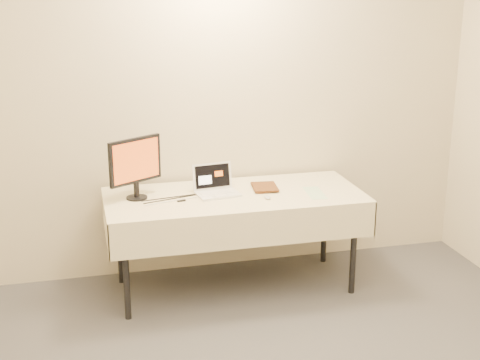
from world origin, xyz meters
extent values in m
cube|color=beige|center=(0.00, 2.50, 1.35)|extent=(4.00, 0.10, 2.70)
cylinder|color=black|center=(-0.82, 1.75, 0.34)|extent=(0.04, 0.04, 0.69)
cylinder|color=black|center=(0.82, 1.75, 0.34)|extent=(0.04, 0.04, 0.69)
cylinder|color=black|center=(-0.82, 2.34, 0.34)|extent=(0.04, 0.04, 0.69)
cylinder|color=black|center=(0.82, 2.34, 0.34)|extent=(0.04, 0.04, 0.69)
cube|color=gray|center=(0.00, 2.04, 0.71)|extent=(1.80, 0.75, 0.04)
cube|color=beige|center=(0.00, 2.04, 0.73)|extent=(1.86, 0.81, 0.01)
cube|color=beige|center=(0.00, 1.64, 0.60)|extent=(1.86, 0.01, 0.25)
cube|color=beige|center=(0.00, 2.45, 0.60)|extent=(1.86, 0.01, 0.25)
cube|color=beige|center=(-0.93, 2.04, 0.60)|extent=(0.01, 0.81, 0.25)
cube|color=beige|center=(0.93, 2.04, 0.60)|extent=(0.01, 0.81, 0.25)
cube|color=white|center=(-0.12, 2.05, 0.75)|extent=(0.32, 0.25, 0.02)
cube|color=white|center=(-0.14, 2.17, 0.85)|extent=(0.30, 0.08, 0.19)
cube|color=black|center=(-0.14, 2.17, 0.85)|extent=(0.26, 0.07, 0.16)
cylinder|color=black|center=(-0.69, 2.12, 0.74)|extent=(0.21, 0.21, 0.01)
cube|color=black|center=(-0.69, 2.12, 0.80)|extent=(0.04, 0.03, 0.11)
cube|color=black|center=(-0.69, 2.12, 1.02)|extent=(0.38, 0.25, 0.32)
cube|color=#DB5919|center=(-0.69, 2.12, 1.02)|extent=(0.33, 0.20, 0.28)
imported|color=brown|center=(0.16, 2.12, 0.86)|extent=(0.18, 0.04, 0.24)
cube|color=black|center=(-0.02, 2.30, 0.76)|extent=(0.12, 0.08, 0.04)
cube|color=#FF150C|center=(-0.03, 2.28, 0.76)|extent=(0.07, 0.03, 0.02)
ellipsoid|color=silver|center=(0.20, 1.89, 0.75)|extent=(0.05, 0.09, 0.02)
cube|color=#BBE0B2|center=(0.58, 1.93, 0.74)|extent=(0.15, 0.31, 0.00)
cube|color=black|center=(-0.40, 1.98, 0.74)|extent=(0.06, 0.03, 0.01)
camera|label=1|loc=(-1.07, -2.42, 2.23)|focal=50.00mm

